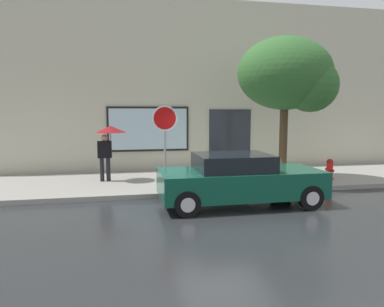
{
  "coord_description": "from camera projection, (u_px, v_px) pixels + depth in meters",
  "views": [
    {
      "loc": [
        -2.76,
        -9.03,
        2.49
      ],
      "look_at": [
        -0.58,
        1.8,
        1.2
      ],
      "focal_mm": 33.24,
      "sensor_mm": 36.0,
      "label": 1
    }
  ],
  "objects": [
    {
      "name": "stop_sign",
      "position": [
        165.0,
        131.0,
        10.53
      ],
      "size": [
        0.76,
        0.1,
        2.54
      ],
      "color": "gray",
      "rests_on": "sidewalk"
    },
    {
      "name": "building_facade",
      "position": [
        188.0,
        88.0,
        14.57
      ],
      "size": [
        20.0,
        0.67,
        7.0
      ],
      "color": "beige",
      "rests_on": "ground"
    },
    {
      "name": "street_tree",
      "position": [
        290.0,
        76.0,
        11.79
      ],
      "size": [
        3.22,
        2.74,
        4.83
      ],
      "color": "#4C3823",
      "rests_on": "sidewalk"
    },
    {
      "name": "ground_plane",
      "position": [
        226.0,
        204.0,
        9.62
      ],
      "size": [
        60.0,
        60.0,
        0.0
      ],
      "primitive_type": "plane",
      "color": "#282B2D"
    },
    {
      "name": "parked_car",
      "position": [
        239.0,
        179.0,
        9.53
      ],
      "size": [
        4.31,
        1.95,
        1.38
      ],
      "color": "#0F4C38",
      "rests_on": "ground"
    },
    {
      "name": "fire_hydrant",
      "position": [
        330.0,
        169.0,
        12.38
      ],
      "size": [
        0.3,
        0.44,
        0.73
      ],
      "color": "red",
      "rests_on": "sidewalk"
    },
    {
      "name": "pedestrian_with_umbrella",
      "position": [
        109.0,
        137.0,
        11.96
      ],
      "size": [
        1.05,
        1.05,
        1.88
      ],
      "color": "black",
      "rests_on": "sidewalk"
    },
    {
      "name": "sidewalk",
      "position": [
        202.0,
        181.0,
        12.54
      ],
      "size": [
        20.0,
        4.0,
        0.15
      ],
      "primitive_type": "cube",
      "color": "gray",
      "rests_on": "ground"
    }
  ]
}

